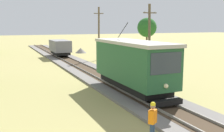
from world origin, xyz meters
TOP-DOWN VIEW (x-y plane):
  - red_tram at (0.00, 12.61)m, footprint 2.60×8.54m
  - freight_car at (0.00, 35.85)m, footprint 2.40×5.20m
  - utility_pole_near_tram at (4.36, 17.39)m, footprint 1.40×0.44m
  - utility_pole_mid at (4.36, 30.57)m, footprint 1.40×0.37m
  - gravel_pile at (4.74, 40.61)m, footprint 2.02×2.02m
  - track_worker at (-2.99, 5.33)m, footprint 0.45×0.41m
  - tree_horizon at (17.47, 39.13)m, footprint 3.68×3.68m

SIDE VIEW (x-z plane):
  - gravel_pile at x=4.74m, z-range 0.00..0.89m
  - track_worker at x=-2.99m, z-range 0.09..1.88m
  - freight_car at x=0.00m, z-range 0.40..2.71m
  - red_tram at x=0.00m, z-range -0.20..4.59m
  - utility_pole_near_tram at x=4.36m, z-range 0.10..6.96m
  - utility_pole_mid at x=4.36m, z-range 0.10..7.48m
  - tree_horizon at x=17.47m, z-range 1.29..7.59m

